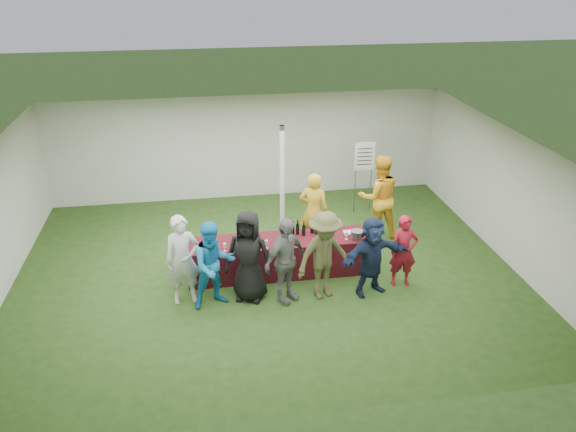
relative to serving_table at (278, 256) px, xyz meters
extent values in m
plane|color=#284719|center=(-0.22, 0.08, -0.38)|extent=(60.00, 60.00, 0.00)
plane|color=white|center=(-0.22, 4.08, 0.97)|extent=(10.00, 0.00, 10.00)
plane|color=white|center=(-0.22, -3.92, 0.97)|extent=(10.00, 0.00, 10.00)
plane|color=white|center=(4.78, 0.08, 0.97)|extent=(0.00, 8.00, 8.00)
plane|color=white|center=(-0.22, 0.08, 2.33)|extent=(10.00, 10.00, 0.00)
cylinder|color=silver|center=(0.28, 1.28, 0.98)|extent=(0.10, 0.10, 2.70)
cube|color=#521218|center=(0.00, 0.00, 0.00)|extent=(3.60, 0.80, 0.75)
cylinder|color=black|center=(0.32, 0.12, 0.48)|extent=(0.07, 0.07, 0.22)
cylinder|color=black|center=(0.32, 0.12, 0.64)|extent=(0.03, 0.03, 0.08)
cylinder|color=maroon|center=(0.32, 0.12, 0.69)|extent=(0.03, 0.03, 0.02)
cylinder|color=black|center=(0.42, 0.18, 0.48)|extent=(0.07, 0.07, 0.22)
cylinder|color=black|center=(0.42, 0.18, 0.64)|extent=(0.03, 0.03, 0.08)
cylinder|color=maroon|center=(0.42, 0.18, 0.69)|extent=(0.03, 0.03, 0.02)
cylinder|color=black|center=(0.54, 0.10, 0.48)|extent=(0.07, 0.07, 0.22)
cylinder|color=black|center=(0.54, 0.10, 0.64)|extent=(0.03, 0.03, 0.08)
cylinder|color=maroon|center=(0.54, 0.10, 0.69)|extent=(0.03, 0.03, 0.02)
cylinder|color=black|center=(0.72, 0.18, 0.48)|extent=(0.07, 0.07, 0.22)
cylinder|color=black|center=(0.72, 0.18, 0.64)|extent=(0.03, 0.03, 0.08)
cylinder|color=maroon|center=(0.72, 0.18, 0.69)|extent=(0.03, 0.03, 0.02)
cylinder|color=black|center=(0.80, 0.13, 0.48)|extent=(0.07, 0.07, 0.22)
cylinder|color=black|center=(0.80, 0.13, 0.64)|extent=(0.03, 0.03, 0.08)
cylinder|color=maroon|center=(0.80, 0.13, 0.69)|extent=(0.03, 0.03, 0.02)
cylinder|color=black|center=(0.99, 0.14, 0.48)|extent=(0.07, 0.07, 0.22)
cylinder|color=black|center=(0.99, 0.14, 0.64)|extent=(0.03, 0.03, 0.08)
cylinder|color=maroon|center=(0.99, 0.14, 0.69)|extent=(0.03, 0.03, 0.02)
cylinder|color=silver|center=(-1.42, -0.26, 0.38)|extent=(0.06, 0.06, 0.00)
cylinder|color=silver|center=(-1.42, -0.26, 0.42)|extent=(0.01, 0.01, 0.07)
cylinder|color=silver|center=(-1.42, -0.26, 0.50)|extent=(0.06, 0.06, 0.08)
cylinder|color=silver|center=(-1.07, -0.30, 0.38)|extent=(0.06, 0.06, 0.00)
cylinder|color=silver|center=(-1.07, -0.30, 0.42)|extent=(0.01, 0.01, 0.07)
cylinder|color=silver|center=(-1.07, -0.30, 0.50)|extent=(0.06, 0.06, 0.08)
cylinder|color=#400608|center=(-1.07, -0.30, 0.47)|extent=(0.05, 0.05, 0.02)
cylinder|color=silver|center=(-0.77, -0.27, 0.38)|extent=(0.06, 0.06, 0.00)
cylinder|color=silver|center=(-0.77, -0.27, 0.42)|extent=(0.01, 0.01, 0.07)
cylinder|color=silver|center=(-0.77, -0.27, 0.50)|extent=(0.06, 0.06, 0.08)
cylinder|color=#400608|center=(-0.77, -0.27, 0.47)|extent=(0.05, 0.05, 0.02)
cylinder|color=silver|center=(-0.27, -0.31, 0.38)|extent=(0.06, 0.06, 0.00)
cylinder|color=silver|center=(-0.27, -0.31, 0.42)|extent=(0.01, 0.01, 0.07)
cylinder|color=silver|center=(-0.27, -0.31, 0.50)|extent=(0.06, 0.06, 0.08)
cylinder|color=silver|center=(1.34, -0.20, 0.38)|extent=(0.06, 0.06, 0.00)
cylinder|color=silver|center=(1.34, -0.20, 0.42)|extent=(0.01, 0.01, 0.07)
cylinder|color=silver|center=(1.34, -0.20, 0.50)|extent=(0.06, 0.06, 0.08)
cylinder|color=silver|center=(0.11, 0.08, 0.47)|extent=(0.07, 0.07, 0.20)
cylinder|color=silver|center=(0.11, 0.08, 0.59)|extent=(0.03, 0.03, 0.03)
cube|color=white|center=(1.48, 0.05, 0.39)|extent=(0.25, 0.18, 0.03)
cylinder|color=slate|center=(1.54, -0.22, 0.46)|extent=(0.24, 0.24, 0.18)
cylinder|color=slate|center=(2.30, 2.63, 0.18)|extent=(0.02, 0.02, 1.10)
cylinder|color=slate|center=(2.70, 2.63, 0.18)|extent=(0.02, 0.02, 1.10)
cube|color=white|center=(2.50, 2.63, 1.07)|extent=(0.50, 0.02, 0.70)
cube|color=black|center=(2.50, 2.61, 1.27)|extent=(0.36, 0.01, 0.02)
cube|color=black|center=(2.50, 2.61, 1.17)|extent=(0.36, 0.01, 0.02)
cube|color=black|center=(2.50, 2.61, 1.07)|extent=(0.36, 0.01, 0.02)
cube|color=black|center=(2.50, 2.61, 0.97)|extent=(0.36, 0.01, 0.02)
cube|color=black|center=(2.50, 2.61, 0.88)|extent=(0.36, 0.01, 0.02)
imported|color=gold|center=(0.91, 0.94, 0.50)|extent=(0.75, 0.63, 1.74)
imported|color=gold|center=(2.45, 1.24, 0.60)|extent=(0.95, 0.74, 1.94)
imported|color=silver|center=(-1.84, -0.72, 0.49)|extent=(0.68, 0.50, 1.72)
imported|color=#1982C4|center=(-1.30, -0.94, 0.46)|extent=(0.95, 0.83, 1.67)
imported|color=black|center=(-0.66, -0.82, 0.51)|extent=(1.01, 0.83, 1.77)
imported|color=slate|center=(-0.01, -1.00, 0.46)|extent=(1.03, 0.91, 1.67)
imported|color=#4F4E2B|center=(0.72, -0.98, 0.49)|extent=(1.26, 0.96, 1.73)
imported|color=#182444|center=(1.62, -1.00, 0.40)|extent=(1.52, 0.88, 1.56)
imported|color=maroon|center=(2.31, -0.81, 0.35)|extent=(0.56, 0.40, 1.45)
camera|label=1|loc=(-1.38, -9.74, 5.51)|focal=35.00mm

